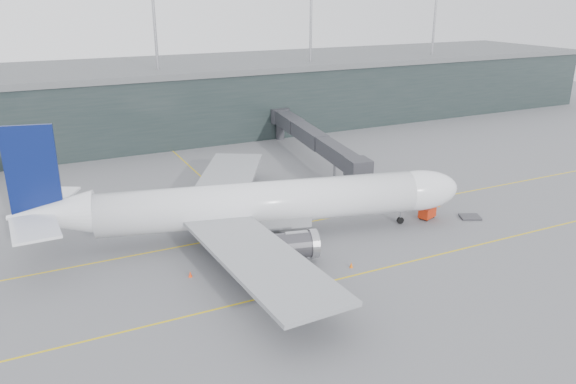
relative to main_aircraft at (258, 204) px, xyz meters
name	(u,v)px	position (x,y,z in m)	size (l,w,h in m)	color
ground	(215,227)	(-3.97, 5.51, -4.52)	(320.00, 320.00, 0.00)	slate
taxiline_a	(226,238)	(-3.97, 1.51, -4.51)	(160.00, 0.25, 0.02)	gold
taxiline_b	(278,294)	(-3.97, -14.49, -4.51)	(160.00, 0.25, 0.02)	gold
taxiline_lead_main	(205,180)	(1.03, 25.51, -4.51)	(0.25, 60.00, 0.02)	gold
terminal	(127,101)	(-3.97, 63.51, 3.09)	(240.00, 36.00, 29.00)	#1D2827
main_aircraft	(258,204)	(0.00, 0.00, 0.00)	(57.00, 52.65, 16.12)	white
jet_bridge	(301,134)	(21.37, 29.34, 0.46)	(9.51, 44.23, 6.66)	#2E2E33
gse_cart	(427,212)	(23.81, -4.58, -3.62)	(2.76, 2.25, 1.62)	#B3270C
baggage_dolly	(470,217)	(29.38, -7.14, -4.36)	(2.74, 2.19, 0.27)	#353439
uld_a	(163,201)	(-8.48, 15.88, -3.54)	(2.43, 2.15, 1.88)	#3C3B41
uld_b	(177,195)	(-5.99, 17.41, -3.51)	(2.43, 2.11, 1.93)	#3C3B41
uld_c	(197,198)	(-3.59, 15.10, -3.58)	(2.33, 2.05, 1.80)	#3C3B41
cone_nose	(439,204)	(28.40, -1.64, -4.18)	(0.43, 0.43, 0.68)	orange
cone_wing_stbd	(351,265)	(6.24, -12.70, -4.19)	(0.42, 0.42, 0.67)	orange
cone_wing_port	(244,188)	(5.14, 18.09, -4.19)	(0.42, 0.42, 0.67)	#F1460D
cone_tail	(190,274)	(-11.14, -6.77, -4.17)	(0.44, 0.44, 0.70)	#FF3D0E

